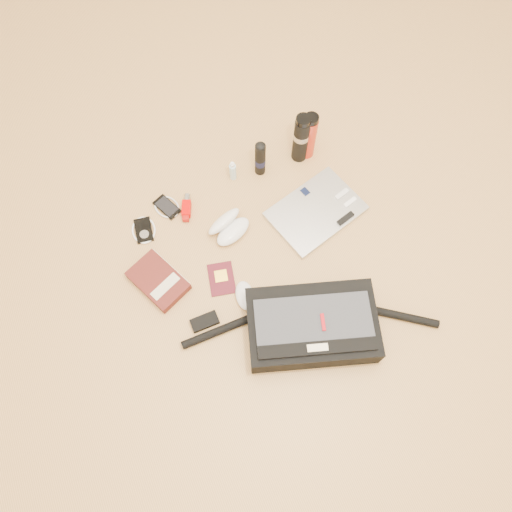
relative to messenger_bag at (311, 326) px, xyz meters
name	(u,v)px	position (x,y,z in m)	size (l,w,h in m)	color
ground	(275,284)	(-0.04, 0.21, -0.06)	(4.00, 4.00, 0.00)	tan
messenger_bag	(311,326)	(0.00, 0.00, 0.00)	(0.86, 0.40, 0.13)	black
laptop	(316,211)	(0.23, 0.41, -0.04)	(0.39, 0.32, 0.03)	#B6B6B8
book	(159,280)	(-0.43, 0.38, -0.04)	(0.21, 0.25, 0.04)	#4D1713
passport	(221,279)	(-0.21, 0.30, -0.05)	(0.12, 0.15, 0.01)	#4A0E18
mouse	(245,296)	(-0.16, 0.20, -0.04)	(0.09, 0.12, 0.04)	silver
sunglasses_case	(229,227)	(-0.11, 0.48, -0.03)	(0.19, 0.18, 0.09)	white
ipod	(144,230)	(-0.41, 0.60, -0.05)	(0.10, 0.11, 0.01)	black
phone	(167,207)	(-0.30, 0.67, -0.05)	(0.11, 0.12, 0.01)	black
inhaler	(187,208)	(-0.23, 0.63, -0.04)	(0.07, 0.12, 0.03)	#C00200
spray_bottle	(233,171)	(-0.01, 0.69, -0.01)	(0.03, 0.03, 0.10)	#B7DFF0
aerosol_can	(260,158)	(0.10, 0.68, 0.03)	(0.04, 0.04, 0.18)	black
thermos_black	(301,138)	(0.28, 0.68, 0.06)	(0.07, 0.07, 0.24)	black
thermos_red	(309,136)	(0.31, 0.68, 0.06)	(0.07, 0.07, 0.23)	red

